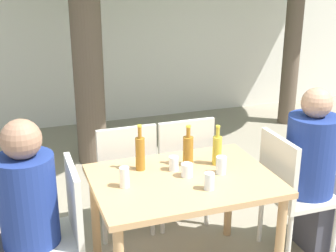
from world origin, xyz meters
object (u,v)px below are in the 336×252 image
object	(u,v)px
drinking_glass_4	(124,177)
amber_bottle_0	(188,150)
amber_bottle_2	(140,153)
patio_chair_3	(181,163)
patio_chair_0	(57,229)
drinking_glass_2	(174,163)
person_seated_1	(318,179)
dining_table_front	(183,191)
drinking_glass_1	(187,170)
oil_cruet_1	(217,149)
drinking_glass_0	(221,165)
patio_chair_2	(124,172)
person_seated_0	(16,232)
drinking_glass_3	(209,181)
patio_chair_1	(290,188)

from	to	relation	value
drinking_glass_4	amber_bottle_0	bearing A→B (deg)	20.02
amber_bottle_2	patio_chair_3	bearing A→B (deg)	44.14
patio_chair_0	drinking_glass_2	bearing A→B (deg)	99.30
person_seated_1	dining_table_front	bearing A→B (deg)	90.00
drinking_glass_1	patio_chair_0	bearing A→B (deg)	-179.11
oil_cruet_1	drinking_glass_1	distance (m)	0.29
person_seated_1	amber_bottle_0	xyz separation A→B (m)	(-0.94, 0.18, 0.29)
drinking_glass_0	drinking_glass_1	size ratio (longest dim) A/B	1.34
drinking_glass_1	drinking_glass_2	xyz separation A→B (m)	(-0.05, 0.12, 0.00)
amber_bottle_2	amber_bottle_0	bearing A→B (deg)	-6.19
patio_chair_0	patio_chair_2	world-z (taller)	same
person_seated_0	drinking_glass_0	bearing A→B (deg)	89.14
person_seated_1	drinking_glass_2	bearing A→B (deg)	83.04
patio_chair_3	person_seated_0	xyz separation A→B (m)	(-1.28, -0.65, 0.03)
amber_bottle_0	drinking_glass_0	distance (m)	0.25
amber_bottle_0	drinking_glass_3	size ratio (longest dim) A/B	2.62
drinking_glass_1	drinking_glass_2	size ratio (longest dim) A/B	0.92
patio_chair_1	person_seated_1	size ratio (longest dim) A/B	0.74
patio_chair_0	oil_cruet_1	world-z (taller)	oil_cruet_1
patio_chair_0	drinking_glass_4	bearing A→B (deg)	89.81
amber_bottle_2	patio_chair_2	bearing A→B (deg)	90.86
amber_bottle_0	drinking_glass_3	distance (m)	0.38
patio_chair_3	drinking_glass_1	world-z (taller)	patio_chair_3
oil_cruet_1	amber_bottle_2	size ratio (longest dim) A/B	0.89
amber_bottle_0	oil_cruet_1	size ratio (longest dim) A/B	1.02
person_seated_1	oil_cruet_1	size ratio (longest dim) A/B	4.49
drinking_glass_4	patio_chair_0	bearing A→B (deg)	179.81
oil_cruet_1	drinking_glass_3	size ratio (longest dim) A/B	2.58
dining_table_front	amber_bottle_2	size ratio (longest dim) A/B	3.70
patio_chair_2	drinking_glass_2	xyz separation A→B (m)	(0.21, -0.52, 0.26)
drinking_glass_4	dining_table_front	bearing A→B (deg)	0.21
amber_bottle_0	oil_cruet_1	distance (m)	0.20
patio_chair_2	dining_table_front	bearing A→B (deg)	109.50
person_seated_0	drinking_glass_1	xyz separation A→B (m)	(1.07, 0.01, 0.23)
drinking_glass_4	drinking_glass_3	bearing A→B (deg)	-22.73
person_seated_1	drinking_glass_0	distance (m)	0.83
person_seated_0	drinking_glass_0	world-z (taller)	person_seated_0
person_seated_1	drinking_glass_0	world-z (taller)	person_seated_1
amber_bottle_0	drinking_glass_1	world-z (taller)	amber_bottle_0
patio_chair_3	amber_bottle_0	world-z (taller)	amber_bottle_0
patio_chair_1	person_seated_1	xyz separation A→B (m)	(0.23, -0.00, 0.03)
patio_chair_0	patio_chair_2	xyz separation A→B (m)	(0.58, 0.65, 0.00)
patio_chair_1	amber_bottle_0	world-z (taller)	amber_bottle_0
patio_chair_1	person_seated_1	bearing A→B (deg)	-90.00
patio_chair_0	person_seated_1	world-z (taller)	person_seated_1
drinking_glass_2	drinking_glass_3	size ratio (longest dim) A/B	0.88
drinking_glass_2	patio_chair_1	bearing A→B (deg)	-8.87
patio_chair_2	amber_bottle_0	bearing A→B (deg)	124.71
patio_chair_0	person_seated_0	size ratio (longest dim) A/B	0.75
patio_chair_2	patio_chair_3	world-z (taller)	same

